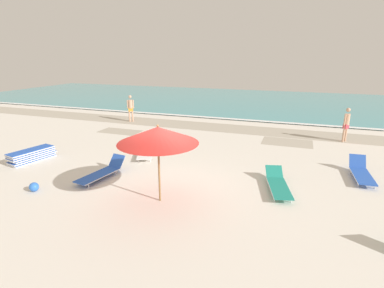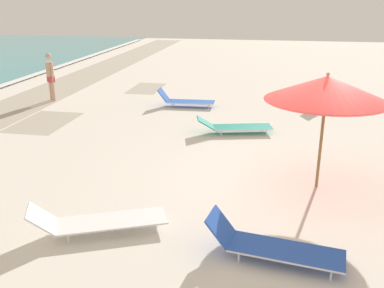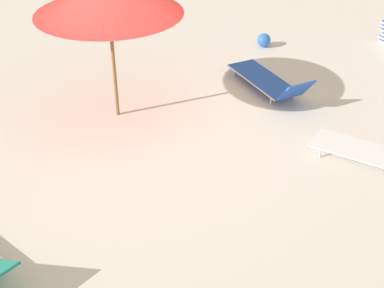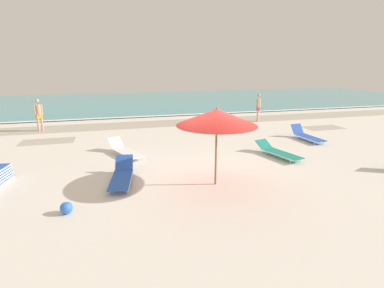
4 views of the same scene
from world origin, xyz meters
name	(u,v)px [view 1 (image 1 of 4)]	position (x,y,z in m)	size (l,w,h in m)	color
ground_plane	(170,194)	(0.00, 0.01, -0.08)	(60.00, 60.00, 0.16)	silver
ocean_water	(258,101)	(0.00, 20.86, 0.03)	(60.00, 18.40, 0.07)	teal
beach_umbrella	(158,135)	(-0.04, -0.69, 2.09)	(2.39, 2.39, 2.40)	olive
lounger_stack	(32,155)	(-6.71, 0.76, 0.25)	(0.99, 2.01, 0.49)	blue
sun_lounger_under_umbrella	(102,172)	(-2.81, 0.23, 0.22)	(0.91, 2.13, 0.61)	blue
sun_lounger_beside_umbrella	(361,173)	(6.09, 3.36, 0.22)	(0.71, 2.03, 0.63)	blue
sun_lounger_near_water_left	(146,150)	(-2.55, 3.11, 0.21)	(1.45, 2.31, 0.55)	white
sun_lounger_mid_beach_solo	(278,184)	(3.32, 1.34, 0.21)	(1.11, 2.24, 0.48)	#1E8475
beachgoer_wading_adult	(131,107)	(-6.81, 8.99, 1.00)	(0.39, 0.31, 1.76)	tan
beachgoer_shoreline_child	(346,123)	(6.09, 8.46, 1.00)	(0.32, 0.38, 1.76)	tan
beach_ball	(34,187)	(-4.22, -1.50, 0.15)	(0.30, 0.30, 0.30)	blue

